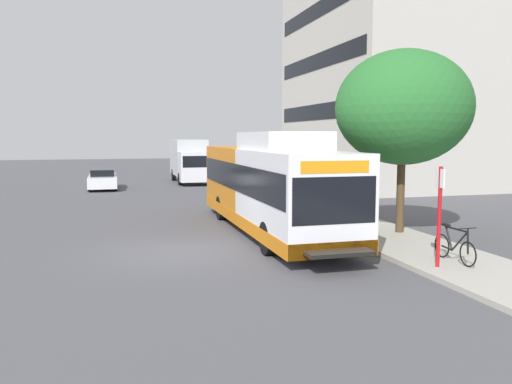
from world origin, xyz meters
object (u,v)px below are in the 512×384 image
bus_stop_sign_pole (439,209)px  street_tree_near_stop (403,108)px  transit_bus (270,186)px  parked_car_far_lane (103,179)px  box_truck_background (190,160)px  bicycle_parked (455,246)px

bus_stop_sign_pole → street_tree_near_stop: size_ratio=0.41×
transit_bus → parked_car_far_lane: transit_bus is taller
bus_stop_sign_pole → transit_bus: bearing=111.1°
bus_stop_sign_pole → street_tree_near_stop: 5.68m
street_tree_near_stop → box_truck_background: 23.82m
box_truck_background → bus_stop_sign_pole: bearing=-85.2°
street_tree_near_stop → parked_car_far_lane: (-10.35, 19.78, -3.82)m
transit_bus → box_truck_background: 21.40m
transit_bus → bus_stop_sign_pole: size_ratio=4.71×
parked_car_far_lane → bicycle_parked: bearing=-68.6°
bicycle_parked → street_tree_near_stop: street_tree_near_stop is taller
transit_bus → parked_car_far_lane: bearing=109.0°
transit_bus → street_tree_near_stop: bearing=-24.5°
box_truck_background → bicycle_parked: bearing=-83.6°
street_tree_near_stop → box_truck_background: bearing=99.7°
bus_stop_sign_pole → bicycle_parked: 1.36m
transit_bus → bicycle_parked: transit_bus is taller
bus_stop_sign_pole → street_tree_near_stop: bearing=70.2°
transit_bus → bicycle_parked: (3.28, -6.22, -1.14)m
bicycle_parked → parked_car_far_lane: 25.87m
bicycle_parked → street_tree_near_stop: size_ratio=0.28×
street_tree_near_stop → box_truck_background: street_tree_near_stop is taller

